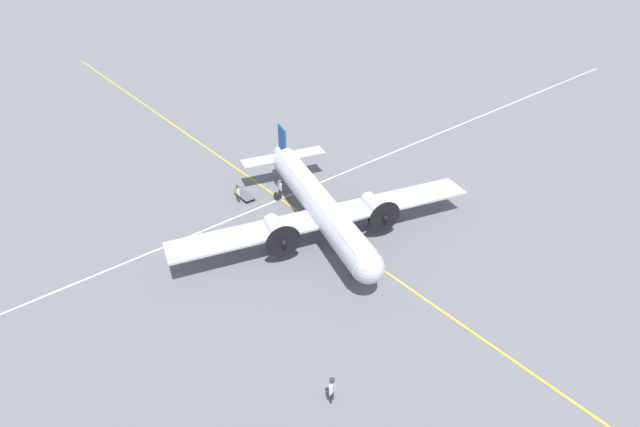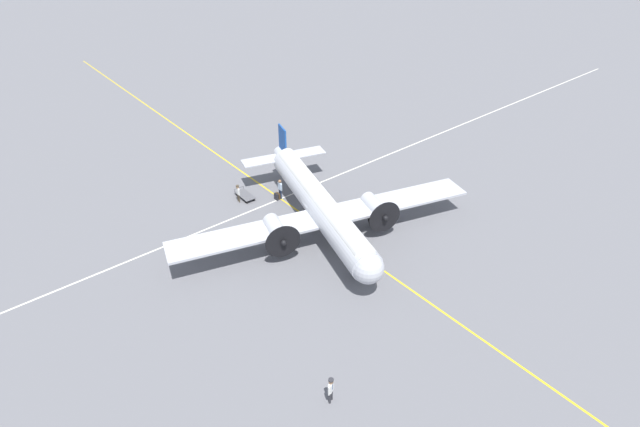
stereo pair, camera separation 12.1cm
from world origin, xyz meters
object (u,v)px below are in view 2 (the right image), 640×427
object	(u,v)px
suitcase_upright_spare	(276,197)
airliner_main	(322,207)
traffic_cone	(345,213)
crew_foreground	(331,388)
passenger_boarding	(238,192)
ramp_agent	(280,187)
baggage_cart	(245,195)
suitcase_near_door	(278,196)

from	to	relation	value
suitcase_upright_spare	airliner_main	bearing A→B (deg)	0.42
airliner_main	traffic_cone	bearing A→B (deg)	116.24
crew_foreground	passenger_boarding	bearing A→B (deg)	-134.83
ramp_agent	baggage_cart	distance (m)	3.31
crew_foreground	traffic_cone	distance (m)	18.31
passenger_boarding	suitcase_upright_spare	world-z (taller)	passenger_boarding
suitcase_upright_spare	baggage_cart	world-z (taller)	suitcase_upright_spare
airliner_main	passenger_boarding	bearing A→B (deg)	-144.15
passenger_boarding	suitcase_near_door	world-z (taller)	passenger_boarding
airliner_main	suitcase_near_door	xyz separation A→B (m)	(-6.39, 0.19, -2.10)
crew_foreground	passenger_boarding	distance (m)	21.95
airliner_main	ramp_agent	distance (m)	6.48
airliner_main	baggage_cart	xyz separation A→B (m)	(-8.40, -2.02, -2.11)
airliner_main	ramp_agent	xyz separation A→B (m)	(-6.35, 0.43, -1.25)
suitcase_near_door	suitcase_upright_spare	size ratio (longest dim) A/B	0.93
ramp_agent	suitcase_near_door	xyz separation A→B (m)	(-0.04, -0.24, -0.85)
ramp_agent	airliner_main	bearing A→B (deg)	1.72
passenger_boarding	traffic_cone	distance (m)	9.63
traffic_cone	ramp_agent	bearing A→B (deg)	-156.76
passenger_boarding	ramp_agent	size ratio (longest dim) A/B	0.89
suitcase_upright_spare	baggage_cart	bearing A→B (deg)	-136.33
passenger_boarding	traffic_cone	world-z (taller)	passenger_boarding
ramp_agent	suitcase_near_door	world-z (taller)	ramp_agent
passenger_boarding	traffic_cone	xyz separation A→B (m)	(7.68, 5.76, -0.74)
suitcase_upright_spare	suitcase_near_door	bearing A→B (deg)	105.10
suitcase_upright_spare	baggage_cart	xyz separation A→B (m)	(-2.07, -1.98, -0.03)
suitcase_near_door	airliner_main	bearing A→B (deg)	-1.73
crew_foreground	passenger_boarding	size ratio (longest dim) A/B	1.09
airliner_main	crew_foreground	size ratio (longest dim) A/B	13.40
ramp_agent	suitcase_near_door	distance (m)	0.88
suitcase_upright_spare	traffic_cone	bearing A→B (deg)	27.15
passenger_boarding	suitcase_upright_spare	bearing A→B (deg)	61.49
passenger_boarding	baggage_cart	distance (m)	1.12
passenger_boarding	baggage_cart	size ratio (longest dim) A/B	0.76
suitcase_upright_spare	baggage_cart	size ratio (longest dim) A/B	0.30
suitcase_upright_spare	traffic_cone	xyz separation A→B (m)	(5.84, 2.99, -0.01)
ramp_agent	baggage_cart	bearing A→B (deg)	-124.26
ramp_agent	traffic_cone	bearing A→B (deg)	28.86
airliner_main	passenger_boarding	xyz separation A→B (m)	(-8.17, -2.81, -1.34)
crew_foreground	suitcase_near_door	world-z (taller)	crew_foreground
ramp_agent	traffic_cone	size ratio (longest dim) A/B	2.92
suitcase_upright_spare	ramp_agent	bearing A→B (deg)	92.38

